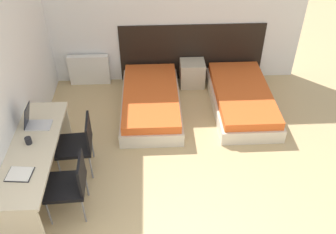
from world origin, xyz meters
TOP-DOWN VIEW (x-y plane):
  - wall_back at (0.00, 4.24)m, footprint 5.03×0.05m
  - wall_left at (-2.04, 2.11)m, footprint 0.05×5.22m
  - headboard_panel at (0.53, 4.20)m, footprint 2.65×0.03m
  - bed_near_window at (-0.25, 3.22)m, footprint 0.99×1.91m
  - bed_near_door at (1.31, 3.22)m, footprint 0.99×1.91m
  - nightstand at (0.53, 3.98)m, footprint 0.45×0.39m
  - radiator at (-1.38, 4.12)m, footprint 0.75×0.12m
  - desk at (-1.73, 1.53)m, footprint 0.58×1.90m
  - chair_near_laptop at (-1.24, 1.89)m, footprint 0.51×0.51m
  - chair_near_notebook at (-1.24, 1.17)m, footprint 0.50×0.50m
  - laptop at (-1.77, 1.95)m, footprint 0.33×0.23m
  - open_notebook at (-1.76, 1.09)m, footprint 0.31×0.26m
  - mug at (-1.78, 1.61)m, footprint 0.08×0.08m

SIDE VIEW (x-z plane):
  - bed_near_window at x=-0.25m, z-range -0.01..0.37m
  - bed_near_door at x=1.31m, z-range -0.01..0.37m
  - nightstand at x=0.53m, z-range 0.00..0.48m
  - radiator at x=-1.38m, z-range 0.00..0.58m
  - chair_near_laptop at x=-1.24m, z-range 0.06..0.93m
  - chair_near_notebook at x=-1.24m, z-range 0.06..0.93m
  - headboard_panel at x=0.53m, z-range 0.00..1.11m
  - desk at x=-1.73m, z-range 0.21..0.97m
  - open_notebook at x=-1.76m, z-range 0.76..0.78m
  - mug at x=-1.78m, z-range 0.76..0.85m
  - laptop at x=-1.77m, z-range 0.66..1.00m
  - wall_back at x=0.00m, z-range 0.00..2.70m
  - wall_left at x=-2.04m, z-range 0.00..2.70m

